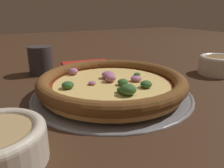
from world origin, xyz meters
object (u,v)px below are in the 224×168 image
object	(u,v)px
bowl_far	(217,64)
pizza	(112,83)
drinking_cup	(41,60)
napkin	(87,63)
fork	(103,63)
pizza_tray	(112,92)

from	to	relation	value
bowl_far	pizza	bearing A→B (deg)	0.69
drinking_cup	napkin	world-z (taller)	drinking_cup
drinking_cup	fork	size ratio (longest dim) A/B	0.47
pizza	fork	distance (m)	0.30
pizza_tray	fork	distance (m)	0.30
drinking_cup	bowl_far	bearing A→B (deg)	152.21
fork	bowl_far	bearing A→B (deg)	141.25
pizza	bowl_far	distance (m)	0.35
fork	drinking_cup	bearing A→B (deg)	18.61
pizza_tray	pizza	bearing A→B (deg)	64.45
pizza_tray	fork	xyz separation A→B (m)	(-0.11, -0.28, -0.00)
pizza_tray	bowl_far	size ratio (longest dim) A/B	3.31
pizza	fork	xyz separation A→B (m)	(-0.11, -0.28, -0.02)
bowl_far	drinking_cup	xyz separation A→B (m)	(0.45, -0.24, 0.01)
bowl_far	napkin	size ratio (longest dim) A/B	0.60
pizza_tray	bowl_far	world-z (taller)	bowl_far
drinking_cup	fork	world-z (taller)	drinking_cup
pizza_tray	napkin	distance (m)	0.29
bowl_far	napkin	world-z (taller)	bowl_far
pizza_tray	bowl_far	bearing A→B (deg)	-179.34
drinking_cup	fork	xyz separation A→B (m)	(-0.21, -0.03, -0.04)
pizza_tray	napkin	world-z (taller)	same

